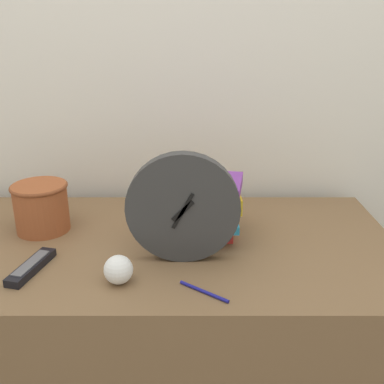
{
  "coord_description": "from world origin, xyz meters",
  "views": [
    {
      "loc": [
        0.11,
        -0.78,
        1.34
      ],
      "look_at": [
        0.12,
        0.31,
        0.92
      ],
      "focal_mm": 42.0,
      "sensor_mm": 36.0,
      "label": 1
    }
  ],
  "objects_px": {
    "crumpled_paper_ball": "(117,270)",
    "pen": "(202,292)",
    "basket": "(39,206)",
    "tv_remote": "(30,267)",
    "desk_clock": "(181,208)",
    "book_stack": "(200,205)"
  },
  "relations": [
    {
      "from": "tv_remote",
      "to": "pen",
      "type": "distance_m",
      "value": 0.43
    },
    {
      "from": "crumpled_paper_ball",
      "to": "pen",
      "type": "bearing_deg",
      "value": -12.59
    },
    {
      "from": "desk_clock",
      "to": "basket",
      "type": "distance_m",
      "value": 0.45
    },
    {
      "from": "basket",
      "to": "tv_remote",
      "type": "distance_m",
      "value": 0.25
    },
    {
      "from": "desk_clock",
      "to": "tv_remote",
      "type": "xyz_separation_m",
      "value": [
        -0.37,
        -0.06,
        -0.13
      ]
    },
    {
      "from": "basket",
      "to": "pen",
      "type": "xyz_separation_m",
      "value": [
        0.46,
        -0.33,
        -0.07
      ]
    },
    {
      "from": "tv_remote",
      "to": "crumpled_paper_ball",
      "type": "relative_size",
      "value": 2.52
    },
    {
      "from": "tv_remote",
      "to": "book_stack",
      "type": "bearing_deg",
      "value": 26.71
    },
    {
      "from": "desk_clock",
      "to": "book_stack",
      "type": "height_order",
      "value": "desk_clock"
    },
    {
      "from": "book_stack",
      "to": "basket",
      "type": "xyz_separation_m",
      "value": [
        -0.46,
        0.02,
        -0.01
      ]
    },
    {
      "from": "book_stack",
      "to": "pen",
      "type": "distance_m",
      "value": 0.32
    },
    {
      "from": "crumpled_paper_ball",
      "to": "pen",
      "type": "height_order",
      "value": "crumpled_paper_ball"
    },
    {
      "from": "tv_remote",
      "to": "crumpled_paper_ball",
      "type": "bearing_deg",
      "value": -13.59
    },
    {
      "from": "tv_remote",
      "to": "basket",
      "type": "bearing_deg",
      "value": 100.05
    },
    {
      "from": "pen",
      "to": "book_stack",
      "type": "bearing_deg",
      "value": 89.91
    },
    {
      "from": "desk_clock",
      "to": "crumpled_paper_ball",
      "type": "bearing_deg",
      "value": -143.4
    },
    {
      "from": "crumpled_paper_ball",
      "to": "pen",
      "type": "relative_size",
      "value": 0.62
    },
    {
      "from": "desk_clock",
      "to": "pen",
      "type": "bearing_deg",
      "value": -72.35
    },
    {
      "from": "book_stack",
      "to": "crumpled_paper_ball",
      "type": "xyz_separation_m",
      "value": [
        -0.2,
        -0.27,
        -0.05
      ]
    },
    {
      "from": "desk_clock",
      "to": "basket",
      "type": "bearing_deg",
      "value": 156.96
    },
    {
      "from": "desk_clock",
      "to": "tv_remote",
      "type": "distance_m",
      "value": 0.4
    },
    {
      "from": "basket",
      "to": "pen",
      "type": "height_order",
      "value": "basket"
    }
  ]
}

